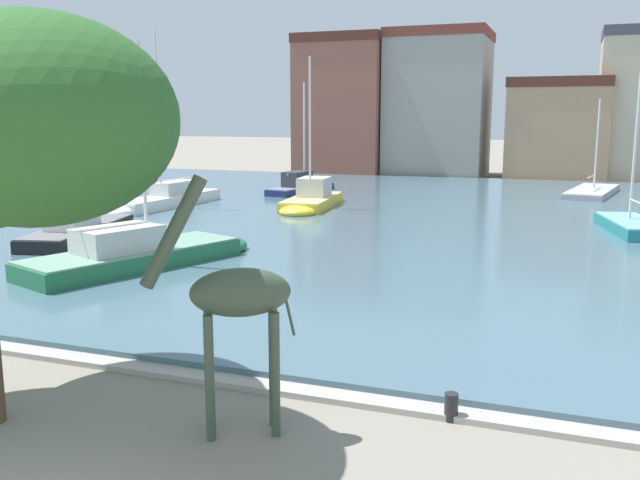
{
  "coord_description": "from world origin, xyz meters",
  "views": [
    {
      "loc": [
        6.57,
        -5.65,
        5.24
      ],
      "look_at": [
        0.84,
        10.03,
        2.2
      ],
      "focal_mm": 38.43,
      "sensor_mm": 36.0,
      "label": 1
    }
  ],
  "objects_px": {
    "sailboat_green": "(148,255)",
    "sailboat_grey": "(594,192)",
    "sailboat_navy": "(304,187)",
    "mooring_bollard": "(451,407)",
    "giraffe_statue": "(232,298)",
    "sailboat_white": "(161,202)",
    "sailboat_teal": "(628,226)",
    "sailboat_black": "(85,229)",
    "sailboat_yellow": "(310,201)"
  },
  "relations": [
    {
      "from": "sailboat_green",
      "to": "sailboat_grey",
      "type": "xyz_separation_m",
      "value": [
        14.88,
        28.41,
        -0.25
      ]
    },
    {
      "from": "sailboat_green",
      "to": "sailboat_grey",
      "type": "distance_m",
      "value": 32.07
    },
    {
      "from": "sailboat_navy",
      "to": "mooring_bollard",
      "type": "height_order",
      "value": "sailboat_navy"
    },
    {
      "from": "sailboat_grey",
      "to": "mooring_bollard",
      "type": "height_order",
      "value": "sailboat_grey"
    },
    {
      "from": "giraffe_statue",
      "to": "sailboat_green",
      "type": "bearing_deg",
      "value": 130.2
    },
    {
      "from": "giraffe_statue",
      "to": "sailboat_white",
      "type": "relative_size",
      "value": 0.47
    },
    {
      "from": "giraffe_statue",
      "to": "mooring_bollard",
      "type": "xyz_separation_m",
      "value": [
        3.32,
        1.72,
        -2.09
      ]
    },
    {
      "from": "sailboat_teal",
      "to": "sailboat_grey",
      "type": "xyz_separation_m",
      "value": [
        -0.99,
        15.08,
        -0.1
      ]
    },
    {
      "from": "sailboat_teal",
      "to": "sailboat_green",
      "type": "distance_m",
      "value": 20.73
    },
    {
      "from": "sailboat_white",
      "to": "sailboat_black",
      "type": "bearing_deg",
      "value": -76.91
    },
    {
      "from": "sailboat_teal",
      "to": "sailboat_grey",
      "type": "relative_size",
      "value": 0.88
    },
    {
      "from": "sailboat_navy",
      "to": "sailboat_black",
      "type": "bearing_deg",
      "value": -97.2
    },
    {
      "from": "sailboat_green",
      "to": "sailboat_navy",
      "type": "distance_m",
      "value": 23.04
    },
    {
      "from": "sailboat_black",
      "to": "sailboat_navy",
      "type": "xyz_separation_m",
      "value": [
        2.41,
        19.06,
        0.0
      ]
    },
    {
      "from": "sailboat_grey",
      "to": "sailboat_white",
      "type": "distance_m",
      "value": 27.52
    },
    {
      "from": "sailboat_grey",
      "to": "sailboat_white",
      "type": "height_order",
      "value": "sailboat_white"
    },
    {
      "from": "sailboat_black",
      "to": "sailboat_white",
      "type": "bearing_deg",
      "value": 103.09
    },
    {
      "from": "sailboat_teal",
      "to": "sailboat_white",
      "type": "distance_m",
      "value": 23.61
    },
    {
      "from": "sailboat_yellow",
      "to": "sailboat_black",
      "type": "bearing_deg",
      "value": -115.75
    },
    {
      "from": "sailboat_navy",
      "to": "sailboat_green",
      "type": "bearing_deg",
      "value": -81.94
    },
    {
      "from": "sailboat_grey",
      "to": "sailboat_navy",
      "type": "bearing_deg",
      "value": -162.83
    },
    {
      "from": "sailboat_yellow",
      "to": "sailboat_green",
      "type": "bearing_deg",
      "value": -90.07
    },
    {
      "from": "sailboat_teal",
      "to": "sailboat_black",
      "type": "bearing_deg",
      "value": -156.01
    },
    {
      "from": "sailboat_green",
      "to": "sailboat_navy",
      "type": "height_order",
      "value": "sailboat_green"
    },
    {
      "from": "sailboat_navy",
      "to": "giraffe_statue",
      "type": "bearing_deg",
      "value": -70.52
    },
    {
      "from": "sailboat_grey",
      "to": "sailboat_navy",
      "type": "height_order",
      "value": "sailboat_navy"
    },
    {
      "from": "sailboat_teal",
      "to": "sailboat_grey",
      "type": "bearing_deg",
      "value": 93.77
    },
    {
      "from": "sailboat_black",
      "to": "sailboat_navy",
      "type": "bearing_deg",
      "value": 82.8
    },
    {
      "from": "sailboat_teal",
      "to": "mooring_bollard",
      "type": "distance_m",
      "value": 21.88
    },
    {
      "from": "sailboat_black",
      "to": "sailboat_yellow",
      "type": "height_order",
      "value": "sailboat_yellow"
    },
    {
      "from": "sailboat_black",
      "to": "giraffe_statue",
      "type": "bearing_deg",
      "value": -44.26
    },
    {
      "from": "sailboat_yellow",
      "to": "mooring_bollard",
      "type": "xyz_separation_m",
      "value": [
        11.62,
        -23.61,
        -0.35
      ]
    },
    {
      "from": "sailboat_yellow",
      "to": "mooring_bollard",
      "type": "height_order",
      "value": "sailboat_yellow"
    },
    {
      "from": "sailboat_green",
      "to": "sailboat_grey",
      "type": "height_order",
      "value": "sailboat_green"
    },
    {
      "from": "sailboat_black",
      "to": "sailboat_teal",
      "type": "height_order",
      "value": "sailboat_teal"
    },
    {
      "from": "sailboat_black",
      "to": "sailboat_teal",
      "type": "xyz_separation_m",
      "value": [
        21.52,
        9.58,
        -0.12
      ]
    },
    {
      "from": "sailboat_black",
      "to": "sailboat_white",
      "type": "xyz_separation_m",
      "value": [
        -2.09,
        8.97,
        0.02
      ]
    },
    {
      "from": "giraffe_statue",
      "to": "mooring_bollard",
      "type": "distance_m",
      "value": 4.28
    },
    {
      "from": "giraffe_statue",
      "to": "sailboat_teal",
      "type": "height_order",
      "value": "sailboat_teal"
    },
    {
      "from": "giraffe_statue",
      "to": "sailboat_yellow",
      "type": "height_order",
      "value": "sailboat_yellow"
    },
    {
      "from": "sailboat_yellow",
      "to": "sailboat_navy",
      "type": "distance_m",
      "value": 8.02
    },
    {
      "from": "sailboat_black",
      "to": "mooring_bollard",
      "type": "relative_size",
      "value": 16.47
    },
    {
      "from": "sailboat_green",
      "to": "mooring_bollard",
      "type": "distance_m",
      "value": 14.2
    },
    {
      "from": "sailboat_black",
      "to": "sailboat_grey",
      "type": "bearing_deg",
      "value": 50.22
    },
    {
      "from": "giraffe_statue",
      "to": "mooring_bollard",
      "type": "height_order",
      "value": "giraffe_statue"
    },
    {
      "from": "giraffe_statue",
      "to": "sailboat_navy",
      "type": "height_order",
      "value": "sailboat_navy"
    },
    {
      "from": "sailboat_green",
      "to": "sailboat_navy",
      "type": "bearing_deg",
      "value": 98.06
    },
    {
      "from": "mooring_bollard",
      "to": "sailboat_grey",
      "type": "bearing_deg",
      "value": 84.92
    },
    {
      "from": "sailboat_teal",
      "to": "sailboat_navy",
      "type": "distance_m",
      "value": 21.33
    },
    {
      "from": "sailboat_yellow",
      "to": "sailboat_navy",
      "type": "xyz_separation_m",
      "value": [
        -3.25,
        7.33,
        -0.05
      ]
    }
  ]
}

